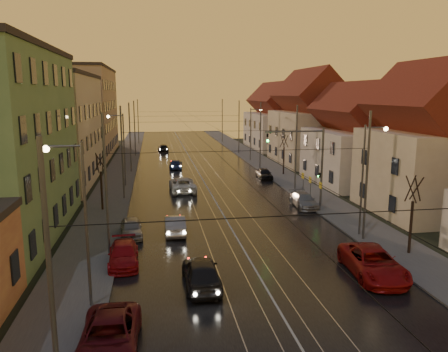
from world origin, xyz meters
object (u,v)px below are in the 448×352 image
street_lamp_3 (253,129)px  parked_left_3 (131,228)px  driving_car_2 (182,185)px  driving_car_3 (176,164)px  driving_car_1 (175,224)px  parked_right_0 (373,263)px  parked_right_2 (264,174)px  street_lamp_2 (121,143)px  parked_left_1 (109,337)px  street_lamp_1 (367,169)px  driving_car_4 (163,148)px  parked_right_1 (304,200)px  traffic_light_mast (311,157)px  driving_car_0 (201,273)px  street_lamp_0 (78,209)px  parked_left_2 (124,254)px

street_lamp_3 → parked_left_3: (-16.50, -33.47, -4.25)m
driving_car_2 → driving_car_3: bearing=-91.6°
driving_car_1 → street_lamp_3: bearing=-111.6°
parked_right_0 → parked_right_2: size_ratio=1.49×
street_lamp_2 → parked_left_1: (1.53, -31.93, -4.19)m
street_lamp_1 → driving_car_4: bearing=105.0°
street_lamp_3 → parked_left_3: size_ratio=2.13×
driving_car_4 → parked_right_1: bearing=101.2°
traffic_light_mast → driving_car_0: size_ratio=1.56×
driving_car_3 → parked_left_3: size_ratio=1.12×
driving_car_1 → parked_right_0: (10.58, -9.45, 0.09)m
driving_car_0 → street_lamp_1: bearing=-152.8°
street_lamp_3 → parked_left_1: (-16.68, -47.93, -4.19)m
street_lamp_0 → parked_right_2: (16.51, 29.98, -4.25)m
parked_left_1 → parked_right_2: (14.97, 33.91, -0.05)m
driving_car_3 → parked_left_3: parked_left_3 is taller
street_lamp_3 → parked_right_1: size_ratio=1.84×
parked_right_0 → parked_left_2: bearing=170.0°
street_lamp_2 → driving_car_0: (5.78, -26.53, -4.10)m
street_lamp_0 → parked_right_1: street_lamp_0 is taller
street_lamp_1 → parked_left_1: (-16.68, -11.93, -4.19)m
street_lamp_0 → street_lamp_1: (18.21, 8.00, 0.00)m
street_lamp_0 → parked_left_1: size_ratio=1.61×
driving_car_4 → driving_car_1: bearing=84.9°
street_lamp_3 → driving_car_2: size_ratio=1.45×
driving_car_0 → parked_left_2: size_ratio=1.07×
driving_car_4 → parked_left_2: (-3.60, -51.76, -0.06)m
driving_car_2 → parked_left_1: size_ratio=1.11×
street_lamp_2 → driving_car_1: (4.85, -17.23, -4.20)m
street_lamp_2 → street_lamp_3: 24.24m
street_lamp_2 → parked_right_0: size_ratio=1.43×
street_lamp_0 → driving_car_2: bearing=75.5°
street_lamp_1 → parked_right_1: street_lamp_1 is taller
parked_left_3 → parked_right_2: bearing=47.9°
street_lamp_2 → driving_car_2: bearing=-29.1°
driving_car_3 → parked_left_3: (-4.65, -28.43, 0.03)m
parked_left_3 → driving_car_1: bearing=-0.4°
street_lamp_1 → parked_right_2: street_lamp_1 is taller
driving_car_1 → parked_left_1: bearing=77.6°
parked_left_1 → driving_car_2: bearing=81.8°
parked_left_2 → parked_right_2: 28.89m
driving_car_1 → driving_car_0: bearing=96.0°
parked_left_3 → street_lamp_1: bearing=-13.5°
street_lamp_0 → parked_right_2: size_ratio=2.13×
driving_car_0 → driving_car_1: (-0.93, 9.30, -0.10)m
parked_right_1 → traffic_light_mast: bearing=-49.7°
driving_car_0 → driving_car_4: bearing=-89.8°
parked_left_2 → parked_left_3: 5.25m
street_lamp_1 → driving_car_0: bearing=-152.3°
driving_car_2 → parked_right_1: driving_car_2 is taller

